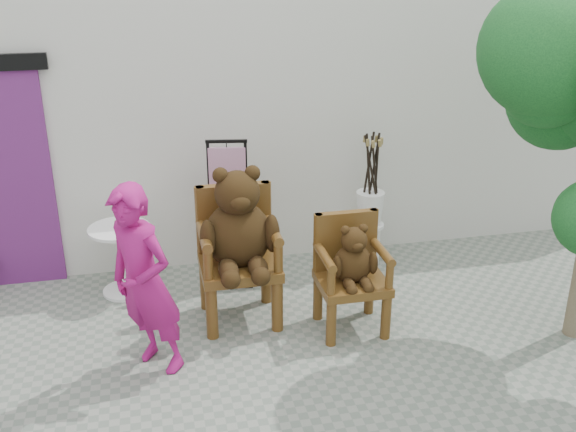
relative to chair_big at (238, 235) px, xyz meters
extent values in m
plane|color=gray|center=(0.74, -1.39, -0.85)|extent=(60.00, 60.00, 0.00)
cube|color=silver|center=(0.74, 1.71, 0.65)|extent=(9.00, 1.00, 3.00)
cylinder|color=#492D0F|center=(-0.29, -0.28, -0.60)|extent=(0.11, 0.11, 0.49)
cylinder|color=#492D0F|center=(-0.29, 0.25, -0.60)|extent=(0.11, 0.11, 0.49)
cylinder|color=#492D0F|center=(0.29, -0.28, -0.60)|extent=(0.11, 0.11, 0.49)
cylinder|color=#492D0F|center=(0.29, 0.25, -0.60)|extent=(0.11, 0.11, 0.49)
cube|color=#492D0F|center=(0.00, -0.02, -0.31)|extent=(0.71, 0.65, 0.09)
cube|color=#492D0F|center=(0.00, 0.26, 0.06)|extent=(0.67, 0.09, 0.65)
cylinder|color=#492D0F|center=(-0.31, 0.26, 0.06)|extent=(0.09, 0.09, 0.65)
cylinder|color=#492D0F|center=(-0.31, -0.28, -0.11)|extent=(0.08, 0.08, 0.29)
cylinder|color=#492D0F|center=(-0.31, -0.02, 0.04)|extent=(0.09, 0.61, 0.09)
cylinder|color=#492D0F|center=(0.31, 0.26, 0.06)|extent=(0.09, 0.09, 0.65)
cylinder|color=#492D0F|center=(0.31, -0.28, -0.11)|extent=(0.08, 0.08, 0.29)
cylinder|color=#492D0F|center=(0.31, -0.02, 0.04)|extent=(0.09, 0.61, 0.09)
ellipsoid|color=black|center=(0.00, 0.01, -0.01)|extent=(0.60, 0.51, 0.63)
sphere|color=black|center=(0.00, -0.02, 0.41)|extent=(0.40, 0.40, 0.40)
ellipsoid|color=black|center=(0.00, -0.18, 0.38)|extent=(0.18, 0.14, 0.14)
sphere|color=black|center=(-0.14, -0.01, 0.58)|extent=(0.14, 0.14, 0.14)
sphere|color=black|center=(0.14, -0.01, 0.58)|extent=(0.14, 0.14, 0.14)
ellipsoid|color=black|center=(-0.28, -0.12, 0.04)|extent=(0.14, 0.20, 0.36)
ellipsoid|color=black|center=(-0.13, -0.26, -0.21)|extent=(0.17, 0.35, 0.17)
sphere|color=black|center=(-0.13, -0.40, -0.23)|extent=(0.17, 0.17, 0.17)
ellipsoid|color=black|center=(0.28, -0.12, 0.04)|extent=(0.14, 0.20, 0.36)
ellipsoid|color=black|center=(0.13, -0.26, -0.21)|extent=(0.17, 0.35, 0.17)
sphere|color=black|center=(0.13, -0.40, -0.23)|extent=(0.17, 0.17, 0.17)
cylinder|color=#492D0F|center=(0.70, -0.62, -0.64)|extent=(0.09, 0.09, 0.42)
cylinder|color=#492D0F|center=(0.70, -0.17, -0.64)|extent=(0.09, 0.09, 0.42)
cylinder|color=#492D0F|center=(1.20, -0.62, -0.64)|extent=(0.09, 0.09, 0.42)
cylinder|color=#492D0F|center=(1.20, -0.17, -0.64)|extent=(0.09, 0.09, 0.42)
cube|color=#492D0F|center=(0.95, -0.40, -0.39)|extent=(0.60, 0.55, 0.08)
cube|color=#492D0F|center=(0.95, -0.16, -0.07)|extent=(0.57, 0.08, 0.55)
cylinder|color=#492D0F|center=(0.69, -0.16, -0.07)|extent=(0.08, 0.08, 0.55)
cylinder|color=#492D0F|center=(0.69, -0.62, -0.22)|extent=(0.07, 0.07, 0.25)
cylinder|color=#492D0F|center=(0.69, -0.40, -0.10)|extent=(0.08, 0.52, 0.08)
cylinder|color=#492D0F|center=(1.21, -0.16, -0.07)|extent=(0.08, 0.08, 0.55)
cylinder|color=#492D0F|center=(1.21, -0.62, -0.22)|extent=(0.07, 0.07, 0.25)
cylinder|color=#492D0F|center=(1.21, -0.40, -0.10)|extent=(0.08, 0.52, 0.08)
ellipsoid|color=black|center=(0.95, -0.39, -0.20)|extent=(0.34, 0.29, 0.36)
sphere|color=black|center=(0.95, -0.40, 0.04)|extent=(0.23, 0.23, 0.23)
ellipsoid|color=black|center=(0.95, -0.50, 0.02)|extent=(0.10, 0.08, 0.08)
sphere|color=black|center=(0.87, -0.40, 0.14)|extent=(0.08, 0.08, 0.08)
sphere|color=black|center=(1.03, -0.40, 0.14)|extent=(0.08, 0.08, 0.08)
ellipsoid|color=black|center=(0.79, -0.46, -0.17)|extent=(0.08, 0.11, 0.21)
ellipsoid|color=black|center=(0.88, -0.54, -0.32)|extent=(0.10, 0.20, 0.10)
sphere|color=black|center=(0.88, -0.62, -0.33)|extent=(0.10, 0.10, 0.10)
ellipsoid|color=black|center=(1.11, -0.46, -0.17)|extent=(0.08, 0.11, 0.21)
ellipsoid|color=black|center=(1.03, -0.54, -0.32)|extent=(0.10, 0.20, 0.10)
sphere|color=black|center=(1.03, -0.62, -0.33)|extent=(0.10, 0.10, 0.10)
imported|color=#A41468|center=(-0.83, -0.69, -0.02)|extent=(0.70, 0.71, 1.65)
cylinder|color=white|center=(-1.06, 0.74, -0.16)|extent=(0.60, 0.60, 0.03)
cylinder|color=white|center=(-1.06, 0.74, -0.50)|extent=(0.06, 0.06, 0.68)
cylinder|color=white|center=(-1.06, 0.74, -0.83)|extent=(0.44, 0.44, 0.03)
cube|color=black|center=(-0.16, 0.77, -0.10)|extent=(0.03, 0.03, 1.50)
cube|color=black|center=(0.19, 0.72, -0.10)|extent=(0.03, 0.03, 1.50)
cube|color=black|center=(0.02, 0.74, 0.65)|extent=(0.40, 0.09, 0.03)
cube|color=black|center=(0.02, 0.74, -0.82)|extent=(0.50, 0.42, 0.06)
cube|color=#BE82A4|center=(0.01, 0.74, 0.33)|extent=(0.36, 0.10, 0.52)
cylinder|color=black|center=(0.02, 0.74, 0.62)|extent=(0.01, 0.01, 0.08)
cylinder|color=white|center=(1.54, 0.86, -0.41)|extent=(0.32, 0.32, 0.03)
cylinder|color=white|center=(1.62, 0.95, -0.63)|extent=(0.03, 0.03, 0.44)
cylinder|color=white|center=(1.45, 0.95, -0.63)|extent=(0.03, 0.03, 0.44)
cylinder|color=white|center=(1.45, 0.78, -0.63)|extent=(0.03, 0.03, 0.44)
cylinder|color=white|center=(1.62, 0.78, -0.63)|extent=(0.03, 0.03, 0.44)
cylinder|color=black|center=(1.51, 0.90, 0.21)|extent=(0.15, 0.11, 0.79)
cylinder|color=olive|center=(1.48, 0.95, 0.53)|extent=(0.05, 0.04, 0.08)
cylinder|color=black|center=(1.50, 0.83, 0.21)|extent=(0.07, 0.10, 0.80)
cylinder|color=olive|center=(1.47, 0.82, 0.53)|extent=(0.04, 0.04, 0.08)
cylinder|color=black|center=(1.52, 0.81, 0.21)|extent=(0.19, 0.08, 0.79)
cylinder|color=olive|center=(1.50, 0.75, 0.53)|extent=(0.05, 0.04, 0.08)
cylinder|color=black|center=(1.57, 0.90, 0.21)|extent=(0.09, 0.08, 0.80)
cylinder|color=olive|center=(1.59, 0.92, 0.53)|extent=(0.04, 0.04, 0.08)
cylinder|color=black|center=(1.56, 0.81, 0.21)|extent=(0.14, 0.07, 0.79)
cylinder|color=olive|center=(1.58, 0.77, 0.53)|extent=(0.05, 0.04, 0.08)
cylinder|color=black|center=(1.59, 0.85, 0.21)|extent=(0.05, 0.11, 0.80)
cylinder|color=olive|center=(1.62, 0.84, 0.53)|extent=(0.04, 0.04, 0.07)
sphere|color=#103C1A|center=(2.30, -0.84, 1.45)|extent=(0.74, 0.74, 0.74)
sphere|color=#103C1A|center=(2.60, -0.59, 1.24)|extent=(0.85, 0.85, 0.85)
sphere|color=#103C1A|center=(2.25, -0.86, 1.68)|extent=(1.03, 1.03, 1.03)
camera|label=1|loc=(-0.75, -5.44, 2.46)|focal=42.00mm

